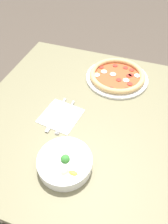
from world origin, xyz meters
The scene contains 7 objects.
ground_plane centered at (0.00, 0.00, 0.00)m, with size 8.00×8.00×0.00m, color #4C4238.
dining_table centered at (0.00, 0.00, 0.64)m, with size 1.08×0.98×0.75m.
pizza centered at (-0.01, -0.29, 0.77)m, with size 0.31×0.31×0.04m.
bowl centered at (0.05, 0.26, 0.78)m, with size 0.19×0.19×0.07m.
napkin centered at (0.16, 0.04, 0.75)m, with size 0.18×0.18×0.00m.
fork centered at (0.14, 0.04, 0.75)m, with size 0.02×0.20×0.00m.
knife centered at (0.18, 0.03, 0.75)m, with size 0.02×0.21×0.01m.
Camera 1 is at (-0.14, 0.60, 1.45)m, focal length 35.00 mm.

